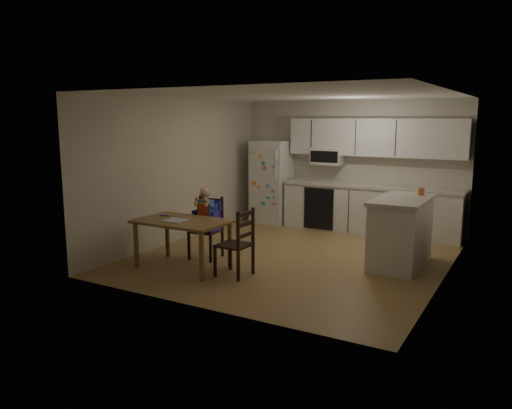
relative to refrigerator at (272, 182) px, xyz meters
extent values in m
cube|color=olive|center=(1.55, -2.15, -0.85)|extent=(4.50, 5.00, 0.01)
cube|color=beige|center=(1.55, 0.35, 0.40)|extent=(4.50, 0.02, 2.50)
cube|color=beige|center=(-0.70, -2.15, 0.40)|extent=(0.02, 5.00, 2.50)
cube|color=beige|center=(3.80, -2.15, 0.40)|extent=(0.02, 5.00, 2.50)
cube|color=white|center=(1.55, -2.15, 1.65)|extent=(4.50, 5.00, 0.01)
cube|color=silver|center=(0.00, 0.00, 0.00)|extent=(0.72, 0.70, 1.70)
cube|color=silver|center=(2.08, 0.05, -0.42)|extent=(3.34, 0.60, 0.86)
cube|color=beige|center=(2.08, 0.04, 0.04)|extent=(3.37, 0.62, 0.05)
cube|color=black|center=(1.16, -0.26, -0.42)|extent=(0.60, 0.02, 0.80)
cube|color=silver|center=(2.08, 0.18, 0.95)|extent=(3.34, 0.34, 0.70)
cube|color=silver|center=(1.16, 0.15, 0.57)|extent=(0.60, 0.38, 0.33)
cube|color=silver|center=(3.11, -1.81, -0.37)|extent=(0.66, 1.31, 0.96)
cube|color=beige|center=(3.11, -1.81, 0.14)|extent=(0.72, 1.38, 0.05)
cylinder|color=#E46135|center=(3.29, -1.41, 0.22)|extent=(0.09, 0.09, 0.11)
cube|color=brown|center=(0.39, -3.49, -0.16)|extent=(1.32, 0.85, 0.04)
cylinder|color=brown|center=(-0.20, -3.84, -0.51)|extent=(0.07, 0.07, 0.67)
cylinder|color=brown|center=(-0.20, -3.14, -0.51)|extent=(0.07, 0.07, 0.67)
cylinder|color=brown|center=(0.97, -3.84, -0.51)|extent=(0.07, 0.07, 0.67)
cylinder|color=brown|center=(0.97, -3.14, -0.51)|extent=(0.07, 0.07, 0.67)
cube|color=silver|center=(0.34, -3.59, -0.14)|extent=(0.31, 0.27, 0.01)
cylinder|color=#3324CD|center=(-0.04, -3.40, -0.13)|extent=(0.12, 0.06, 0.02)
cube|color=black|center=(0.39, -2.92, -0.41)|extent=(0.46, 0.46, 0.03)
cube|color=black|center=(0.22, -3.13, -0.64)|extent=(0.04, 0.04, 0.42)
cube|color=black|center=(0.18, -2.75, -0.64)|extent=(0.04, 0.04, 0.42)
cube|color=black|center=(0.60, -3.09, -0.64)|extent=(0.04, 0.04, 0.42)
cube|color=black|center=(0.56, -2.71, -0.64)|extent=(0.04, 0.04, 0.42)
cube|color=black|center=(0.37, -2.73, -0.15)|extent=(0.42, 0.08, 0.50)
cube|color=#3324CD|center=(0.39, -2.92, -0.35)|extent=(0.41, 0.38, 0.10)
cube|color=#3324CD|center=(0.37, -2.78, -0.13)|extent=(0.39, 0.10, 0.34)
cube|color=#5B88CE|center=(0.39, -2.94, -0.29)|extent=(0.32, 0.29, 0.02)
cube|color=#2C659D|center=(0.39, -2.91, -0.06)|extent=(0.23, 0.16, 0.26)
cube|color=red|center=(0.39, -2.98, -0.07)|extent=(0.19, 0.03, 0.20)
sphere|color=beige|center=(0.39, -2.92, 0.18)|extent=(0.19, 0.19, 0.17)
ellipsoid|color=olive|center=(0.39, -2.92, 0.20)|extent=(0.19, 0.18, 0.14)
cube|color=black|center=(1.24, -3.44, -0.41)|extent=(0.43, 0.43, 0.03)
cube|color=black|center=(1.05, -3.25, -0.64)|extent=(0.04, 0.04, 0.42)
cube|color=black|center=(1.43, -3.26, -0.64)|extent=(0.04, 0.04, 0.42)
cube|color=black|center=(1.04, -3.63, -0.64)|extent=(0.04, 0.04, 0.42)
cube|color=black|center=(1.42, -3.64, -0.64)|extent=(0.04, 0.04, 0.42)
cube|color=black|center=(1.43, -3.45, -0.15)|extent=(0.04, 0.42, 0.50)
camera|label=1|loc=(4.82, -9.09, 1.32)|focal=35.00mm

